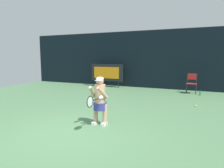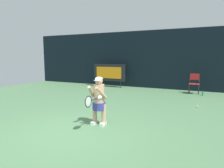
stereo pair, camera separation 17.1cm
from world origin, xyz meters
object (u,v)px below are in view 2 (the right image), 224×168
(scoreboard, at_px, (109,73))
(umpire_chair, at_px, (194,82))
(tennis_player, at_px, (99,99))
(tennis_ball_loose, at_px, (197,106))
(water_bottle, at_px, (203,93))
(tennis_racket, at_px, (89,101))

(scoreboard, relative_size, umpire_chair, 2.04)
(scoreboard, xyz_separation_m, tennis_player, (3.10, -6.95, -0.19))
(tennis_player, xyz_separation_m, tennis_ball_loose, (2.51, 3.46, -0.72))
(umpire_chair, bearing_deg, tennis_ball_loose, -84.11)
(umpire_chair, distance_m, water_bottle, 0.84)
(tennis_player, relative_size, tennis_racket, 2.35)
(umpire_chair, distance_m, tennis_ball_loose, 3.26)
(tennis_player, xyz_separation_m, tennis_racket, (0.06, -0.64, 0.07))
(scoreboard, bearing_deg, tennis_player, -65.96)
(scoreboard, distance_m, tennis_racket, 8.22)
(tennis_player, height_order, tennis_ball_loose, tennis_player)
(tennis_racket, xyz_separation_m, tennis_ball_loose, (2.45, 4.10, -0.80))
(scoreboard, bearing_deg, water_bottle, -8.01)
(umpire_chair, height_order, water_bottle, umpire_chair)
(water_bottle, bearing_deg, umpire_chair, 131.80)
(tennis_racket, bearing_deg, water_bottle, 67.76)
(umpire_chair, height_order, tennis_player, tennis_player)
(scoreboard, relative_size, tennis_racket, 3.65)
(scoreboard, distance_m, umpire_chair, 5.30)
(tennis_ball_loose, bearing_deg, water_bottle, 87.34)
(water_bottle, height_order, tennis_player, tennis_player)
(water_bottle, xyz_separation_m, tennis_racket, (-2.58, -6.79, 0.71))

